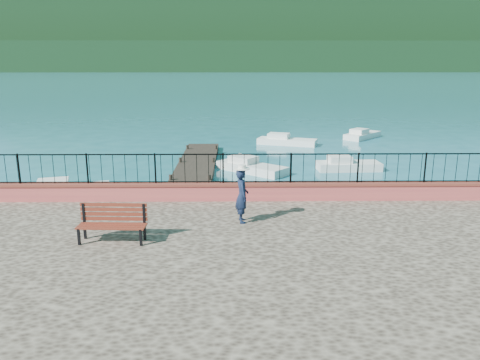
{
  "coord_description": "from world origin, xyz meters",
  "views": [
    {
      "loc": [
        0.07,
        -11.11,
        5.6
      ],
      "look_at": [
        0.23,
        2.0,
        2.3
      ],
      "focal_mm": 35.0,
      "sensor_mm": 36.0,
      "label": 1
    }
  ],
  "objects_px": {
    "boat_4": "(287,139)",
    "boat_5": "(363,133)",
    "boat_2": "(349,163)",
    "boat_1": "(252,164)",
    "boat_0": "(67,187)",
    "person": "(242,196)",
    "park_bench": "(113,231)"
  },
  "relations": [
    {
      "from": "boat_5",
      "to": "boat_4",
      "type": "bearing_deg",
      "value": 157.03
    },
    {
      "from": "park_bench",
      "to": "boat_2",
      "type": "xyz_separation_m",
      "value": [
        9.2,
        13.27,
        -1.09
      ]
    },
    {
      "from": "boat_0",
      "to": "boat_1",
      "type": "distance_m",
      "value": 9.31
    },
    {
      "from": "boat_0",
      "to": "boat_5",
      "type": "xyz_separation_m",
      "value": [
        16.97,
        15.73,
        0.0
      ]
    },
    {
      "from": "park_bench",
      "to": "boat_5",
      "type": "distance_m",
      "value": 27.29
    },
    {
      "from": "boat_0",
      "to": "person",
      "type": "bearing_deg",
      "value": -59.23
    },
    {
      "from": "person",
      "to": "boat_0",
      "type": "bearing_deg",
      "value": 39.1
    },
    {
      "from": "boat_2",
      "to": "boat_4",
      "type": "xyz_separation_m",
      "value": [
        -2.42,
        8.02,
        0.0
      ]
    },
    {
      "from": "boat_1",
      "to": "boat_2",
      "type": "relative_size",
      "value": 1.18
    },
    {
      "from": "boat_2",
      "to": "boat_1",
      "type": "bearing_deg",
      "value": -178.53
    },
    {
      "from": "boat_4",
      "to": "person",
      "type": "bearing_deg",
      "value": -80.81
    },
    {
      "from": "boat_2",
      "to": "boat_5",
      "type": "xyz_separation_m",
      "value": [
        3.64,
        10.79,
        0.0
      ]
    },
    {
      "from": "park_bench",
      "to": "boat_2",
      "type": "height_order",
      "value": "park_bench"
    },
    {
      "from": "person",
      "to": "boat_1",
      "type": "height_order",
      "value": "person"
    },
    {
      "from": "boat_2",
      "to": "boat_5",
      "type": "distance_m",
      "value": 11.39
    },
    {
      "from": "boat_1",
      "to": "boat_2",
      "type": "bearing_deg",
      "value": 45.48
    },
    {
      "from": "boat_1",
      "to": "person",
      "type": "bearing_deg",
      "value": -52.46
    },
    {
      "from": "boat_1",
      "to": "boat_0",
      "type": "bearing_deg",
      "value": -109.74
    },
    {
      "from": "boat_1",
      "to": "boat_4",
      "type": "relative_size",
      "value": 0.96
    },
    {
      "from": "park_bench",
      "to": "boat_0",
      "type": "height_order",
      "value": "park_bench"
    },
    {
      "from": "boat_0",
      "to": "boat_4",
      "type": "distance_m",
      "value": 16.94
    },
    {
      "from": "park_bench",
      "to": "boat_4",
      "type": "height_order",
      "value": "park_bench"
    },
    {
      "from": "boat_2",
      "to": "boat_5",
      "type": "height_order",
      "value": "same"
    },
    {
      "from": "boat_1",
      "to": "boat_4",
      "type": "xyz_separation_m",
      "value": [
        2.79,
        8.42,
        0.0
      ]
    },
    {
      "from": "boat_0",
      "to": "boat_4",
      "type": "bearing_deg",
      "value": 33.44
    },
    {
      "from": "boat_5",
      "to": "boat_1",
      "type": "bearing_deg",
      "value": -175.84
    },
    {
      "from": "park_bench",
      "to": "boat_2",
      "type": "relative_size",
      "value": 0.52
    },
    {
      "from": "boat_4",
      "to": "boat_5",
      "type": "relative_size",
      "value": 1.13
    },
    {
      "from": "person",
      "to": "boat_5",
      "type": "xyz_separation_m",
      "value": [
        9.55,
        22.59,
        -1.57
      ]
    },
    {
      "from": "boat_2",
      "to": "boat_0",
      "type": "bearing_deg",
      "value": -162.6
    },
    {
      "from": "boat_4",
      "to": "boat_0",
      "type": "bearing_deg",
      "value": -110.92
    },
    {
      "from": "boat_2",
      "to": "boat_4",
      "type": "distance_m",
      "value": 8.38
    }
  ]
}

